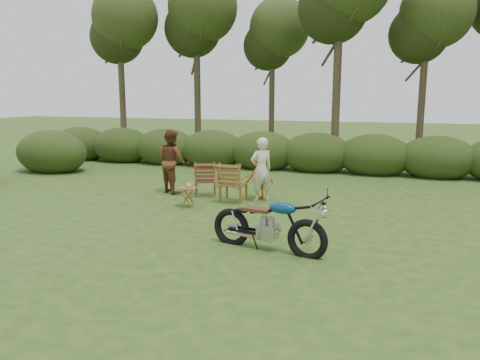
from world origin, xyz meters
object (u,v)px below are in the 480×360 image
(adult_b, at_px, (173,192))
(cup, at_px, (189,185))
(lawn_chair_left, at_px, (206,195))
(adult_a, at_px, (261,201))
(side_table, at_px, (187,197))
(motorcycle, at_px, (267,250))
(child, at_px, (259,198))
(lawn_chair_right, at_px, (233,201))

(adult_b, bearing_deg, cup, 161.79)
(lawn_chair_left, distance_m, adult_a, 1.64)
(lawn_chair_left, height_order, side_table, side_table)
(lawn_chair_left, relative_size, adult_b, 0.52)
(adult_a, bearing_deg, side_table, -3.94)
(motorcycle, bearing_deg, adult_a, 119.05)
(child, bearing_deg, cup, 16.08)
(motorcycle, height_order, cup, motorcycle)
(lawn_chair_left, bearing_deg, cup, 74.79)
(cup, relative_size, adult_a, 0.08)
(lawn_chair_right, height_order, adult_b, adult_b)
(side_table, relative_size, child, 0.40)
(lawn_chair_right, height_order, cup, cup)
(side_table, relative_size, adult_b, 0.27)
(motorcycle, relative_size, side_table, 4.39)
(lawn_chair_right, bearing_deg, lawn_chair_left, -22.11)
(side_table, distance_m, adult_a, 1.98)
(cup, bearing_deg, side_table, -130.45)
(lawn_chair_left, height_order, adult_b, adult_b)
(adult_b, xyz_separation_m, child, (2.55, 0.03, 0.00))
(side_table, height_order, adult_a, adult_a)
(adult_b, distance_m, child, 2.55)
(adult_b, bearing_deg, side_table, 160.23)
(motorcycle, relative_size, lawn_chair_right, 2.08)
(motorcycle, xyz_separation_m, adult_a, (-1.16, 3.72, 0.00))
(cup, xyz_separation_m, adult_b, (-1.15, 1.42, -0.53))
(child, bearing_deg, side_table, 16.16)
(lawn_chair_right, relative_size, adult_a, 0.61)
(lawn_chair_right, xyz_separation_m, adult_a, (0.67, 0.26, 0.00))
(side_table, xyz_separation_m, adult_a, (1.55, 1.21, -0.24))
(lawn_chair_right, xyz_separation_m, adult_b, (-1.99, 0.51, 0.00))
(motorcycle, relative_size, adult_a, 1.28)
(side_table, xyz_separation_m, adult_b, (-1.12, 1.46, -0.24))
(cup, bearing_deg, child, 46.23)
(motorcycle, bearing_deg, lawn_chair_right, 129.63)
(motorcycle, xyz_separation_m, lawn_chair_right, (-1.83, 3.46, 0.00))
(motorcycle, bearing_deg, child, 119.46)
(side_table, xyz_separation_m, child, (1.43, 1.49, -0.24))
(child, bearing_deg, adult_b, -29.38)
(lawn_chair_right, relative_size, adult_b, 0.57)
(motorcycle, xyz_separation_m, adult_b, (-3.82, 3.96, 0.00))
(adult_b, bearing_deg, motorcycle, 166.66)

